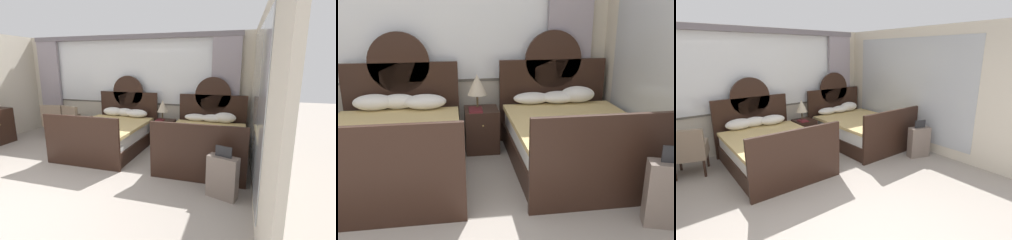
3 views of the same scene
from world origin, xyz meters
TOP-DOWN VIEW (x-y plane):
  - wall_back_window at (0.00, 3.96)m, footprint 6.26×0.22m
  - bed_near_window at (0.04, 2.75)m, footprint 1.61×2.15m
  - bed_near_mirror at (2.25, 2.75)m, footprint 1.61×2.15m
  - nightstand_between_beds at (1.14, 3.41)m, footprint 0.47×0.49m
  - table_lamp_on_nightstand at (1.09, 3.41)m, footprint 0.27×0.27m
  - book_on_nightstand at (1.05, 3.32)m, footprint 0.18×0.26m
  - suitcase_on_floor at (2.69, 1.28)m, footprint 0.48×0.32m

SIDE VIEW (x-z plane):
  - nightstand_between_beds at x=1.14m, z-range 0.00..0.61m
  - suitcase_on_floor at x=2.69m, z-range -0.07..0.72m
  - bed_near_mirror at x=2.25m, z-range -0.46..1.19m
  - bed_near_window at x=0.04m, z-range -0.46..1.19m
  - book_on_nightstand at x=1.05m, z-range 0.61..0.64m
  - table_lamp_on_nightstand at x=1.09m, z-range 0.70..1.19m
  - wall_back_window at x=0.00m, z-range 0.10..2.80m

